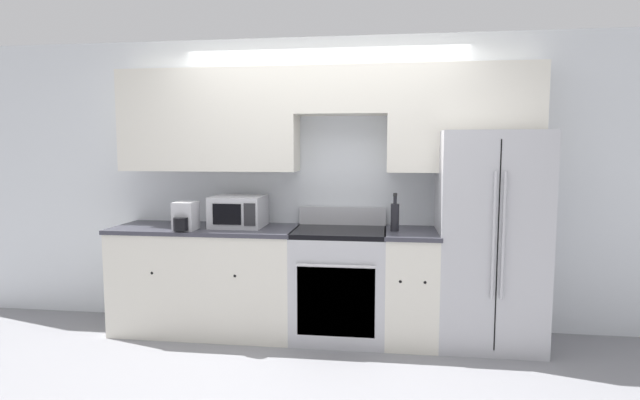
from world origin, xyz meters
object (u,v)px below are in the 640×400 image
object	(u,v)px
oven_range	(339,283)
refrigerator	(488,238)
microwave	(239,211)
bottle	(395,216)

from	to	relation	value
oven_range	refrigerator	world-z (taller)	refrigerator
microwave	bottle	bearing A→B (deg)	-3.03
microwave	refrigerator	bearing A→B (deg)	-0.10
microwave	bottle	xyz separation A→B (m)	(1.35, -0.07, -0.01)
refrigerator	microwave	xyz separation A→B (m)	(-2.12, 0.00, 0.19)
refrigerator	bottle	bearing A→B (deg)	-174.90
oven_range	refrigerator	size ratio (longest dim) A/B	0.62
oven_range	bottle	bearing A→B (deg)	-2.26
refrigerator	oven_range	bearing A→B (deg)	-177.66
oven_range	refrigerator	xyz separation A→B (m)	(1.23, 0.05, 0.41)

